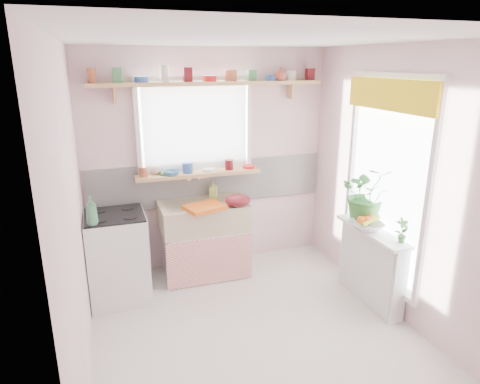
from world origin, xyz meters
name	(u,v)px	position (x,y,z in m)	size (l,w,h in m)	color
room	(289,160)	(0.66, 0.86, 1.37)	(3.20, 3.20, 3.20)	silver
sink_unit	(204,238)	(-0.15, 1.29, 0.43)	(0.95, 0.65, 1.11)	white
cooker	(118,257)	(-1.10, 1.05, 0.46)	(0.58, 0.58, 0.93)	white
radiator_ledge	(371,264)	(1.30, 0.20, 0.40)	(0.22, 0.95, 0.78)	white
windowsill	(198,174)	(-0.15, 1.48, 1.14)	(1.40, 0.22, 0.04)	tan
pine_shelf	(210,83)	(0.00, 1.47, 2.12)	(2.52, 0.24, 0.04)	tan
shelf_crockery	(210,76)	(0.00, 1.47, 2.20)	(2.47, 0.11, 0.12)	#A55133
sill_crockery	(194,168)	(-0.20, 1.48, 1.21)	(1.35, 0.11, 0.12)	#A55133
dish_tray	(205,207)	(-0.18, 1.10, 0.87)	(0.40, 0.30, 0.04)	orange
colander	(238,200)	(0.19, 1.10, 0.91)	(0.28, 0.28, 0.13)	maroon
jade_plant	(368,194)	(1.33, 0.40, 1.07)	(0.54, 0.47, 0.60)	#316D2B
fruit_bowl	(366,226)	(1.21, 0.22, 0.81)	(0.32, 0.32, 0.08)	silver
herb_pot	(402,230)	(1.33, -0.15, 0.89)	(0.12, 0.08, 0.24)	#336327
soap_bottle_sink	(213,189)	(0.02, 1.50, 0.94)	(0.08, 0.08, 0.18)	#BFCB5A
sill_cup	(156,170)	(-0.61, 1.54, 1.20)	(0.11, 0.11, 0.09)	beige
sill_bowl	(172,173)	(-0.46, 1.42, 1.19)	(0.17, 0.17, 0.05)	#3771B4
shelf_vase	(280,74)	(0.79, 1.41, 2.21)	(0.14, 0.14, 0.14)	#A33F32
cooker_bottle	(91,211)	(-1.30, 0.83, 1.05)	(0.10, 0.10, 0.27)	#3E7D56
fruit	(367,220)	(1.22, 0.22, 0.88)	(0.20, 0.14, 0.10)	#D65C12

